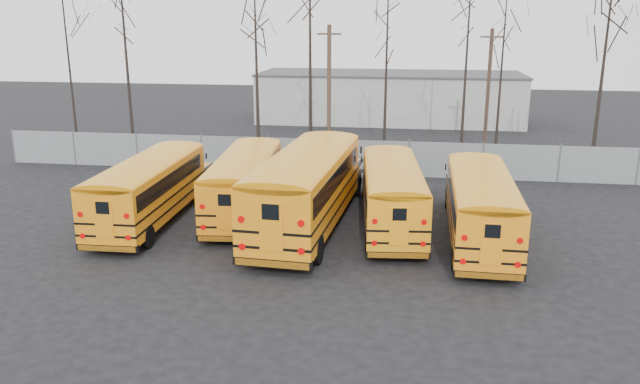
% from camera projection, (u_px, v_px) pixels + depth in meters
% --- Properties ---
extents(ground, '(120.00, 120.00, 0.00)m').
position_uv_depth(ground, '(299.00, 247.00, 24.05)').
color(ground, black).
rests_on(ground, ground).
extents(fence, '(40.00, 0.04, 2.00)m').
position_uv_depth(fence, '(338.00, 157.00, 35.21)').
color(fence, gray).
rests_on(fence, ground).
extents(distant_building, '(22.00, 8.00, 4.00)m').
position_uv_depth(distant_building, '(389.00, 98.00, 53.71)').
color(distant_building, '#B4B5B0').
rests_on(distant_building, ground).
extents(bus_a, '(2.69, 10.25, 2.85)m').
position_uv_depth(bus_a, '(151.00, 184.00, 26.74)').
color(bus_a, black).
rests_on(bus_a, ground).
extents(bus_b, '(3.27, 10.26, 2.82)m').
position_uv_depth(bus_b, '(245.00, 179.00, 27.75)').
color(bus_b, black).
rests_on(bus_b, ground).
extents(bus_c, '(3.50, 12.21, 3.38)m').
position_uv_depth(bus_c, '(308.00, 183.00, 25.77)').
color(bus_c, black).
rests_on(bus_c, ground).
extents(bus_d, '(3.26, 10.14, 2.79)m').
position_uv_depth(bus_d, '(392.00, 189.00, 26.05)').
color(bus_d, black).
rests_on(bus_d, ground).
extents(bus_e, '(2.45, 10.13, 2.82)m').
position_uv_depth(bus_e, '(481.00, 201.00, 24.26)').
color(bus_e, black).
rests_on(bus_e, ground).
extents(utility_pole_left, '(1.46, 0.26, 8.20)m').
position_uv_depth(utility_pole_left, '(329.00, 92.00, 38.21)').
color(utility_pole_left, '#473428').
rests_on(utility_pole_left, ground).
extents(utility_pole_right, '(1.42, 0.25, 7.96)m').
position_uv_depth(utility_pole_right, '(488.00, 90.00, 40.32)').
color(utility_pole_right, '#4E382C').
rests_on(utility_pole_right, ground).
extents(tree_0, '(0.26, 0.26, 12.54)m').
position_uv_depth(tree_0, '(68.00, 56.00, 39.74)').
color(tree_0, black).
rests_on(tree_0, ground).
extents(tree_1, '(0.26, 0.26, 12.57)m').
position_uv_depth(tree_1, '(126.00, 56.00, 39.06)').
color(tree_1, black).
rests_on(tree_1, ground).
extents(tree_2, '(0.26, 0.26, 9.94)m').
position_uv_depth(tree_2, '(257.00, 82.00, 36.33)').
color(tree_2, black).
rests_on(tree_2, ground).
extents(tree_3, '(0.26, 0.26, 12.73)m').
position_uv_depth(tree_3, '(310.00, 55.00, 38.52)').
color(tree_3, black).
rests_on(tree_3, ground).
extents(tree_4, '(0.26, 0.26, 10.33)m').
position_uv_depth(tree_4, '(386.00, 76.00, 37.80)').
color(tree_4, black).
rests_on(tree_4, ground).
extents(tree_5, '(0.26, 0.26, 11.37)m').
position_uv_depth(tree_5, '(466.00, 67.00, 37.83)').
color(tree_5, black).
rests_on(tree_5, ground).
extents(tree_6, '(0.26, 0.26, 9.77)m').
position_uv_depth(tree_6, '(500.00, 82.00, 37.48)').
color(tree_6, black).
rests_on(tree_6, ground).
extents(tree_7, '(0.26, 0.26, 10.60)m').
position_uv_depth(tree_7, '(602.00, 79.00, 34.38)').
color(tree_7, black).
rests_on(tree_7, ground).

